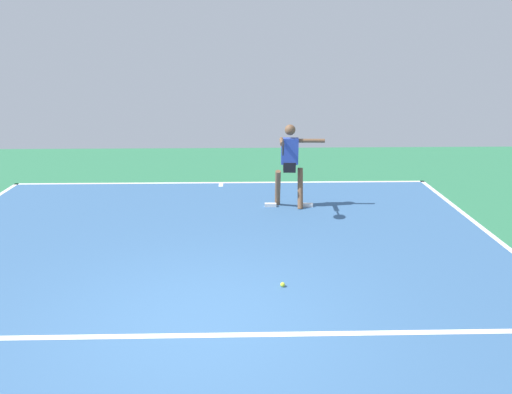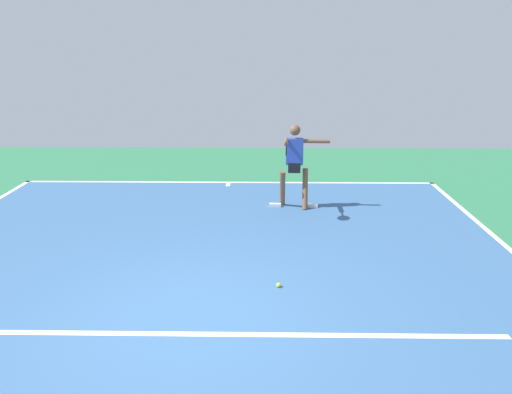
{
  "view_description": "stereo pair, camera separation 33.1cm",
  "coord_description": "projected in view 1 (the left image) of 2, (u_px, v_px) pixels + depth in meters",
  "views": [
    {
      "loc": [
        -0.53,
        5.61,
        3.27
      ],
      "look_at": [
        -0.73,
        -2.29,
        0.9
      ],
      "focal_mm": 36.41,
      "sensor_mm": 36.0,
      "label": 1
    },
    {
      "loc": [
        -0.86,
        5.61,
        3.27
      ],
      "look_at": [
        -0.73,
        -2.29,
        0.9
      ],
      "focal_mm": 36.41,
      "sensor_mm": 36.0,
      "label": 2
    }
  ],
  "objects": [
    {
      "name": "tennis_ball_near_service_line",
      "position": [
        283.0,
        285.0,
        7.2
      ],
      "size": [
        0.07,
        0.07,
        0.07
      ],
      "primitive_type": "sphere",
      "color": "#CCE033",
      "rests_on": "ground_plane"
    },
    {
      "name": "court_surface",
      "position": [
        200.0,
        322.0,
        6.3
      ],
      "size": [
        9.9,
        13.1,
        0.0
      ],
      "primitive_type": "cube",
      "color": "#38608E",
      "rests_on": "ground_plane"
    },
    {
      "name": "court_line_centre_mark",
      "position": [
        221.0,
        185.0,
        12.33
      ],
      "size": [
        0.1,
        0.3,
        0.01
      ],
      "primitive_type": "cube",
      "color": "white",
      "rests_on": "ground_plane"
    },
    {
      "name": "ground_plane",
      "position": [
        200.0,
        322.0,
        6.3
      ],
      "size": [
        21.53,
        21.53,
        0.0
      ],
      "primitive_type": "plane",
      "color": "#2D754C"
    },
    {
      "name": "court_line_baseline_near",
      "position": [
        221.0,
        183.0,
        12.52
      ],
      "size": [
        9.9,
        0.1,
        0.01
      ],
      "primitive_type": "cube",
      "color": "white",
      "rests_on": "ground_plane"
    },
    {
      "name": "court_line_service",
      "position": [
        199.0,
        335.0,
        6.01
      ],
      "size": [
        7.42,
        0.1,
        0.01
      ],
      "primitive_type": "cube",
      "color": "white",
      "rests_on": "ground_plane"
    },
    {
      "name": "tennis_player",
      "position": [
        290.0,
        161.0,
        10.4
      ],
      "size": [
        1.19,
        1.23,
        1.72
      ],
      "rotation": [
        0.0,
        0.0,
        -0.04
      ],
      "color": "brown",
      "rests_on": "ground_plane"
    }
  ]
}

